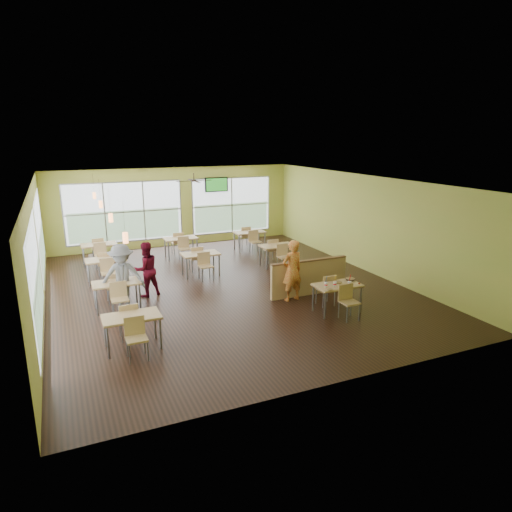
% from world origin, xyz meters
% --- Properties ---
extents(room, '(12.00, 12.04, 3.20)m').
position_xyz_m(room, '(0.00, 0.00, 1.60)').
color(room, black).
rests_on(room, ground).
extents(window_bays, '(9.24, 10.24, 2.38)m').
position_xyz_m(window_bays, '(-2.65, 3.08, 1.48)').
color(window_bays, white).
rests_on(window_bays, room).
extents(main_table, '(1.22, 1.52, 0.87)m').
position_xyz_m(main_table, '(2.00, -3.00, 0.63)').
color(main_table, tan).
rests_on(main_table, floor).
extents(half_wall_divider, '(2.40, 0.14, 1.04)m').
position_xyz_m(half_wall_divider, '(2.00, -1.55, 0.52)').
color(half_wall_divider, tan).
rests_on(half_wall_divider, floor).
extents(dining_tables, '(6.92, 8.72, 0.87)m').
position_xyz_m(dining_tables, '(-1.05, 1.71, 0.63)').
color(dining_tables, tan).
rests_on(dining_tables, floor).
extents(pendant_lights, '(0.11, 7.31, 0.86)m').
position_xyz_m(pendant_lights, '(-3.20, 0.68, 2.45)').
color(pendant_lights, '#2D2119').
rests_on(pendant_lights, ceiling).
extents(ceiling_fan, '(1.25, 1.25, 0.29)m').
position_xyz_m(ceiling_fan, '(-0.00, 3.00, 2.95)').
color(ceiling_fan, '#2D2119').
rests_on(ceiling_fan, ceiling).
extents(tv_backwall, '(1.00, 0.07, 0.60)m').
position_xyz_m(tv_backwall, '(1.80, 5.90, 2.45)').
color(tv_backwall, black).
rests_on(tv_backwall, wall_back).
extents(man_plaid, '(0.68, 0.50, 1.72)m').
position_xyz_m(man_plaid, '(1.33, -1.77, 0.86)').
color(man_plaid, '#DA4618').
rests_on(man_plaid, floor).
extents(patron_maroon, '(0.90, 0.78, 1.58)m').
position_xyz_m(patron_maroon, '(-2.29, 0.22, 0.79)').
color(patron_maroon, '#5A0B1C').
rests_on(patron_maroon, floor).
extents(patron_grey, '(1.24, 0.86, 1.76)m').
position_xyz_m(patron_grey, '(-3.04, -0.53, 0.88)').
color(patron_grey, slate).
rests_on(patron_grey, floor).
extents(cup_blue, '(0.09, 0.09, 0.32)m').
position_xyz_m(cup_blue, '(1.62, -3.05, 0.81)').
color(cup_blue, white).
rests_on(cup_blue, main_table).
extents(cup_yellow, '(0.09, 0.09, 0.33)m').
position_xyz_m(cup_yellow, '(1.84, -3.11, 0.82)').
color(cup_yellow, white).
rests_on(cup_yellow, main_table).
extents(cup_red_near, '(0.10, 0.10, 0.34)m').
position_xyz_m(cup_red_near, '(2.20, -3.24, 0.82)').
color(cup_red_near, white).
rests_on(cup_red_near, main_table).
extents(cup_red_far, '(0.08, 0.08, 0.30)m').
position_xyz_m(cup_red_far, '(2.22, -3.22, 0.81)').
color(cup_red_far, white).
rests_on(cup_red_far, main_table).
extents(food_basket, '(0.26, 0.26, 0.06)m').
position_xyz_m(food_basket, '(2.49, -2.86, 0.78)').
color(food_basket, black).
rests_on(food_basket, main_table).
extents(ketchup_cup, '(0.05, 0.05, 0.02)m').
position_xyz_m(ketchup_cup, '(2.54, -3.19, 0.76)').
color(ketchup_cup, '#AC2D17').
rests_on(ketchup_cup, main_table).
extents(wrapper_left, '(0.18, 0.17, 0.04)m').
position_xyz_m(wrapper_left, '(1.58, -3.30, 0.77)').
color(wrapper_left, '#9A804A').
rests_on(wrapper_left, main_table).
extents(wrapper_mid, '(0.25, 0.23, 0.06)m').
position_xyz_m(wrapper_mid, '(2.07, -2.92, 0.78)').
color(wrapper_mid, '#9A804A').
rests_on(wrapper_mid, main_table).
extents(wrapper_right, '(0.16, 0.15, 0.04)m').
position_xyz_m(wrapper_right, '(2.16, -3.30, 0.77)').
color(wrapper_right, '#9A804A').
rests_on(wrapper_right, main_table).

